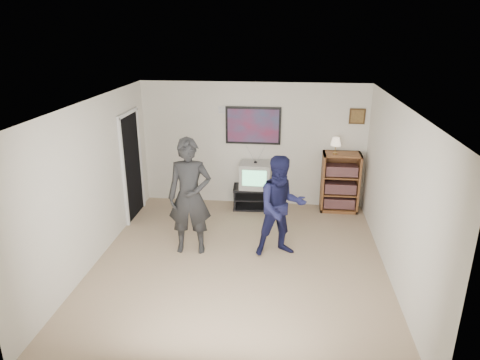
% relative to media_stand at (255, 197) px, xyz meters
% --- Properties ---
extents(room_shell, '(4.51, 5.00, 2.51)m').
position_rel_media_stand_xyz_m(room_shell, '(-0.08, -1.88, 1.03)').
color(room_shell, '#967E5F').
rests_on(room_shell, ground).
extents(media_stand, '(0.92, 0.56, 0.45)m').
position_rel_media_stand_xyz_m(media_stand, '(0.00, 0.00, 0.00)').
color(media_stand, black).
rests_on(media_stand, room_shell).
extents(crt_television, '(0.61, 0.52, 0.51)m').
position_rel_media_stand_xyz_m(crt_television, '(-0.01, 0.00, 0.48)').
color(crt_television, '#A5A5A0').
rests_on(crt_television, media_stand).
extents(bookshelf, '(0.73, 0.42, 1.19)m').
position_rel_media_stand_xyz_m(bookshelf, '(1.67, 0.05, 0.37)').
color(bookshelf, brown).
rests_on(bookshelf, room_shell).
extents(table_lamp, '(0.20, 0.20, 0.32)m').
position_rel_media_stand_xyz_m(table_lamp, '(1.52, 0.00, 1.13)').
color(table_lamp, beige).
rests_on(table_lamp, bookshelf).
extents(person_tall, '(0.74, 0.52, 1.91)m').
position_rel_media_stand_xyz_m(person_tall, '(-0.91, -1.89, 0.73)').
color(person_tall, black).
rests_on(person_tall, room_shell).
extents(person_short, '(0.95, 0.83, 1.66)m').
position_rel_media_stand_xyz_m(person_short, '(0.54, -1.84, 0.60)').
color(person_short, '#15173C').
rests_on(person_short, room_shell).
extents(controller_left, '(0.05, 0.13, 0.04)m').
position_rel_media_stand_xyz_m(controller_left, '(-0.95, -1.71, 0.89)').
color(controller_left, white).
rests_on(controller_left, person_tall).
extents(controller_right, '(0.05, 0.12, 0.03)m').
position_rel_media_stand_xyz_m(controller_right, '(0.58, -1.65, 0.88)').
color(controller_right, white).
rests_on(controller_right, person_short).
extents(poster, '(1.10, 0.03, 0.75)m').
position_rel_media_stand_xyz_m(poster, '(-0.08, 0.25, 1.43)').
color(poster, black).
rests_on(poster, room_shell).
extents(air_vent, '(0.28, 0.02, 0.14)m').
position_rel_media_stand_xyz_m(air_vent, '(-0.63, 0.25, 1.73)').
color(air_vent, white).
rests_on(air_vent, room_shell).
extents(small_picture, '(0.30, 0.03, 0.30)m').
position_rel_media_stand_xyz_m(small_picture, '(1.92, 0.25, 1.66)').
color(small_picture, '#392612').
rests_on(small_picture, room_shell).
extents(doorway, '(0.03, 0.85, 2.00)m').
position_rel_media_stand_xyz_m(doorway, '(-2.32, -0.63, 0.78)').
color(doorway, black).
rests_on(doorway, room_shell).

